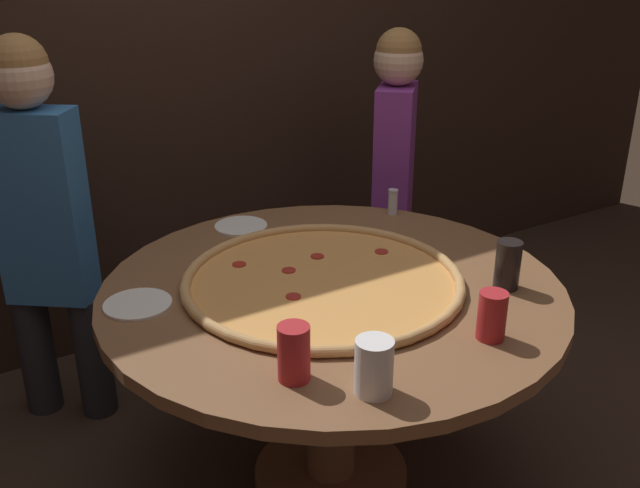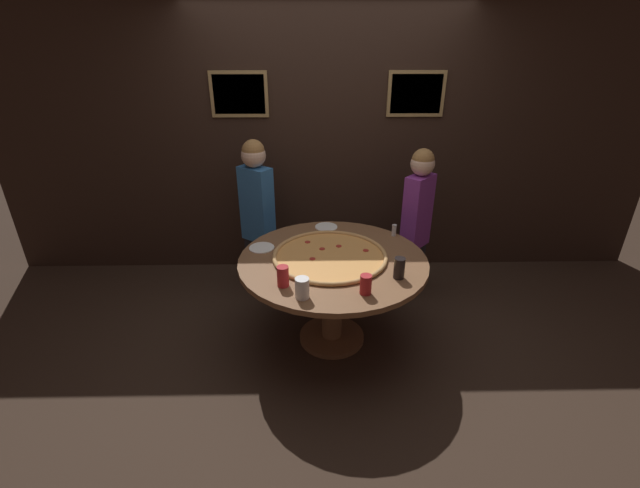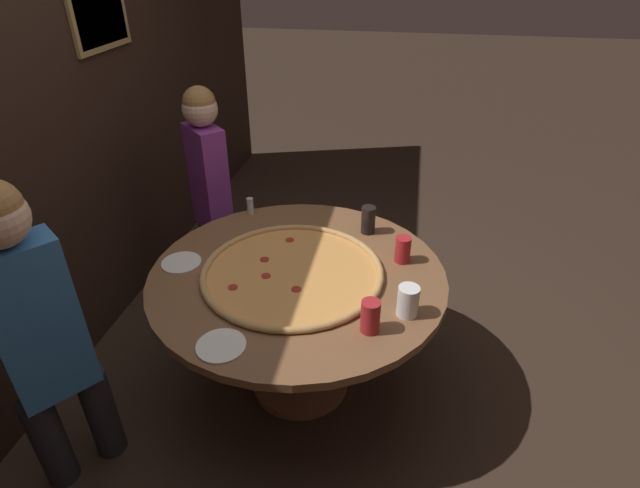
# 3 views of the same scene
# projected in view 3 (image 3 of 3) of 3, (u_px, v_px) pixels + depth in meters

# --- Properties ---
(ground_plane) EXTENTS (24.00, 24.00, 0.00)m
(ground_plane) POSITION_uv_depth(u_px,v_px,m) (301.00, 382.00, 2.75)
(ground_plane) COLOR #38281E
(back_wall) EXTENTS (6.40, 0.08, 2.60)m
(back_wall) POSITION_uv_depth(u_px,v_px,m) (15.00, 140.00, 2.26)
(back_wall) COLOR black
(back_wall) RESTS_ON ground_plane
(dining_table) EXTENTS (1.40, 1.40, 0.74)m
(dining_table) POSITION_uv_depth(u_px,v_px,m) (298.00, 297.00, 2.44)
(dining_table) COLOR brown
(dining_table) RESTS_ON ground_plane
(giant_pizza) EXTENTS (0.86, 0.86, 0.03)m
(giant_pizza) POSITION_uv_depth(u_px,v_px,m) (292.00, 272.00, 2.33)
(giant_pizza) COLOR #E0994C
(giant_pizza) RESTS_ON dining_table
(drink_cup_near_left) EXTENTS (0.09, 0.09, 0.14)m
(drink_cup_near_left) POSITION_uv_depth(u_px,v_px,m) (408.00, 301.00, 2.06)
(drink_cup_near_left) COLOR white
(drink_cup_near_left) RESTS_ON dining_table
(drink_cup_front_edge) EXTENTS (0.08, 0.08, 0.15)m
(drink_cup_front_edge) POSITION_uv_depth(u_px,v_px,m) (368.00, 220.00, 2.64)
(drink_cup_front_edge) COLOR black
(drink_cup_front_edge) RESTS_ON dining_table
(drink_cup_centre_back) EXTENTS (0.08, 0.08, 0.13)m
(drink_cup_centre_back) POSITION_uv_depth(u_px,v_px,m) (403.00, 249.00, 2.40)
(drink_cup_centre_back) COLOR #B22328
(drink_cup_centre_back) RESTS_ON dining_table
(drink_cup_by_shaker) EXTENTS (0.08, 0.08, 0.14)m
(drink_cup_by_shaker) POSITION_uv_depth(u_px,v_px,m) (370.00, 316.00, 1.97)
(drink_cup_by_shaker) COLOR #B22328
(drink_cup_by_shaker) RESTS_ON dining_table
(white_plate_far_back) EXTENTS (0.19, 0.19, 0.01)m
(white_plate_far_back) POSITION_uv_depth(u_px,v_px,m) (181.00, 263.00, 2.42)
(white_plate_far_back) COLOR white
(white_plate_far_back) RESTS_ON dining_table
(white_plate_left_side) EXTENTS (0.19, 0.19, 0.01)m
(white_plate_left_side) POSITION_uv_depth(u_px,v_px,m) (221.00, 346.00, 1.93)
(white_plate_left_side) COLOR white
(white_plate_left_side) RESTS_ON dining_table
(condiment_shaker) EXTENTS (0.04, 0.04, 0.10)m
(condiment_shaker) POSITION_uv_depth(u_px,v_px,m) (250.00, 206.00, 2.83)
(condiment_shaker) COLOR silver
(condiment_shaker) RESTS_ON dining_table
(diner_far_left) EXTENTS (0.36, 0.32, 1.43)m
(diner_far_left) POSITION_uv_depth(u_px,v_px,m) (39.00, 329.00, 1.91)
(diner_far_left) COLOR #232328
(diner_far_left) RESTS_ON ground_plane
(diner_side_left) EXTENTS (0.33, 0.34, 1.38)m
(diner_side_left) POSITION_uv_depth(u_px,v_px,m) (209.00, 183.00, 3.11)
(diner_side_left) COLOR #232328
(diner_side_left) RESTS_ON ground_plane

